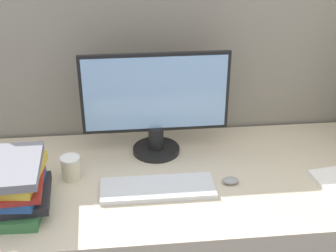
{
  "coord_description": "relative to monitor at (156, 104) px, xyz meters",
  "views": [
    {
      "loc": [
        -0.2,
        -1.18,
        1.81
      ],
      "look_at": [
        -0.04,
        0.43,
        0.96
      ],
      "focal_mm": 50.0,
      "sensor_mm": 36.0,
      "label": 1
    }
  ],
  "objects": [
    {
      "name": "keyboard",
      "position": [
        -0.02,
        -0.3,
        -0.22
      ],
      "size": [
        0.44,
        0.16,
        0.02
      ],
      "color": "silver",
      "rests_on": "desk"
    },
    {
      "name": "cubicle_panel_rear",
      "position": [
        0.07,
        0.23,
        -0.18
      ],
      "size": [
        2.07,
        0.04,
        1.6
      ],
      "color": "gray",
      "rests_on": "ground_plane"
    },
    {
      "name": "desk",
      "position": [
        0.07,
        -0.21,
        -0.6
      ],
      "size": [
        1.67,
        0.79,
        0.75
      ],
      "color": "beige",
      "rests_on": "ground_plane"
    },
    {
      "name": "monitor",
      "position": [
        0.0,
        0.0,
        0.0
      ],
      "size": [
        0.62,
        0.21,
        0.45
      ],
      "color": "black",
      "rests_on": "desk"
    },
    {
      "name": "book_stack",
      "position": [
        -0.53,
        -0.35,
        -0.13
      ],
      "size": [
        0.25,
        0.3,
        0.19
      ],
      "color": "#38723F",
      "rests_on": "desk"
    },
    {
      "name": "mouse",
      "position": [
        0.27,
        -0.28,
        -0.22
      ],
      "size": [
        0.07,
        0.04,
        0.02
      ],
      "color": "gray",
      "rests_on": "desk"
    },
    {
      "name": "coffee_cup",
      "position": [
        -0.35,
        -0.18,
        -0.18
      ],
      "size": [
        0.08,
        0.08,
        0.1
      ],
      "color": "beige",
      "rests_on": "desk"
    }
  ]
}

